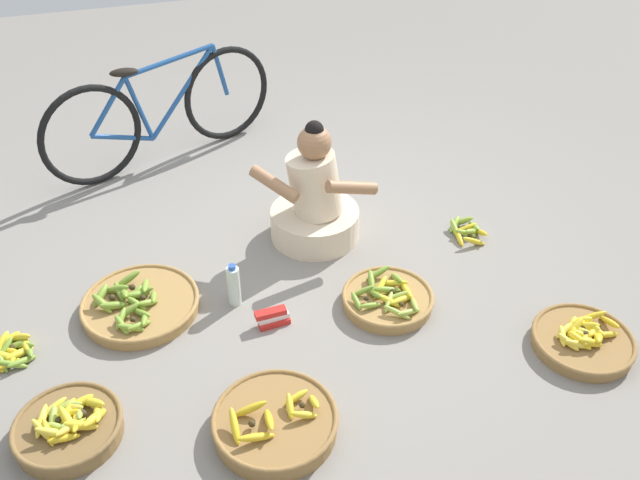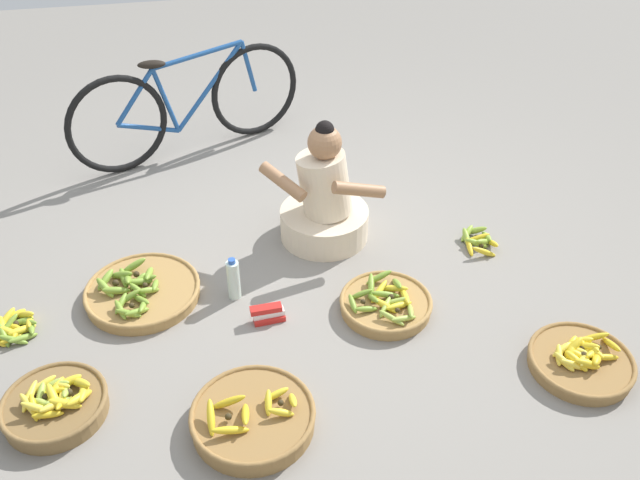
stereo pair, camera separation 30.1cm
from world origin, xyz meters
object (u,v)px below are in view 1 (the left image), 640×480
banana_basket_back_center (139,304)px  loose_bananas_mid_left (10,352)px  banana_basket_back_left (388,298)px  vendor_woman_front (315,203)px  banana_basket_near_bicycle (583,340)px  packet_carton_stack (273,317)px  loose_bananas_back_right (466,230)px  water_bottle (234,286)px  banana_basket_front_right (69,427)px  banana_basket_front_center (275,422)px  bicycle_leaning (162,112)px

banana_basket_back_center → loose_bananas_mid_left: banana_basket_back_center is taller
banana_basket_back_center → banana_basket_back_left: (1.24, -0.34, 0.00)m
vendor_woman_front → banana_basket_back_center: 1.13m
banana_basket_near_bicycle → packet_carton_stack: bearing=156.7°
vendor_woman_front → packet_carton_stack: bearing=-122.8°
loose_bananas_back_right → water_bottle: water_bottle is taller
water_bottle → vendor_woman_front: bearing=37.6°
banana_basket_back_left → loose_bananas_mid_left: bearing=173.9°
banana_basket_near_bicycle → banana_basket_back_left: size_ratio=1.03×
banana_basket_front_right → banana_basket_back_center: bearing=63.4°
vendor_woman_front → loose_bananas_mid_left: size_ratio=2.77×
loose_bananas_mid_left → packet_carton_stack: bearing=-7.3°
vendor_woman_front → banana_basket_back_center: (-1.06, -0.35, -0.19)m
water_bottle → packet_carton_stack: 0.27m
loose_bananas_mid_left → banana_basket_front_right: bearing=-64.9°
water_bottle → packet_carton_stack: water_bottle is taller
vendor_woman_front → loose_bananas_mid_left: 1.77m
vendor_woman_front → loose_bananas_mid_left: bearing=-163.6°
loose_bananas_back_right → banana_basket_back_left: bearing=-147.1°
banana_basket_back_center → banana_basket_front_center: bearing=-63.0°
banana_basket_front_center → loose_bananas_mid_left: banana_basket_front_center is taller
bicycle_leaning → banana_basket_near_bicycle: (1.69, -2.45, -0.31)m
loose_bananas_back_right → banana_basket_front_center: bearing=-144.1°
loose_bananas_back_right → water_bottle: (-1.44, -0.19, 0.09)m
bicycle_leaning → packet_carton_stack: 1.90m
loose_bananas_back_right → packet_carton_stack: (-1.29, -0.40, 0.01)m
banana_basket_front_center → banana_basket_back_left: banana_basket_front_center is taller
banana_basket_near_bicycle → banana_basket_back_left: banana_basket_back_left is taller
banana_basket_near_bicycle → packet_carton_stack: 1.53m
banana_basket_near_bicycle → packet_carton_stack: size_ratio=2.80×
banana_basket_front_right → loose_bananas_back_right: (2.28, 0.81, -0.03)m
banana_basket_near_bicycle → bicycle_leaning: bearing=124.5°
banana_basket_back_left → loose_bananas_back_right: bearing=32.9°
banana_basket_near_bicycle → banana_basket_front_right: size_ratio=1.07×
banana_basket_back_center → packet_carton_stack: 0.70m
bicycle_leaning → water_bottle: size_ratio=6.38×
loose_bananas_back_right → vendor_woman_front: bearing=163.6°
banana_basket_back_center → water_bottle: bearing=-10.2°
vendor_woman_front → packet_carton_stack: (-0.42, -0.66, -0.19)m
banana_basket_back_center → banana_basket_back_left: bearing=-15.4°
loose_bananas_back_right → water_bottle: bearing=-172.6°
banana_basket_back_center → banana_basket_back_left: 1.29m
banana_basket_back_left → water_bottle: size_ratio=1.91×
banana_basket_near_bicycle → banana_basket_front_right: (-2.39, 0.20, 0.01)m
banana_basket_front_right → banana_basket_front_center: 0.87m
banana_basket_back_left → loose_bananas_back_right: banana_basket_back_left is taller
banana_basket_front_right → loose_bananas_mid_left: (-0.27, 0.57, -0.03)m
vendor_woman_front → banana_basket_front_right: bearing=-143.0°
banana_basket_front_center → loose_bananas_mid_left: size_ratio=2.00×
banana_basket_back_left → bicycle_leaning: bearing=115.4°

